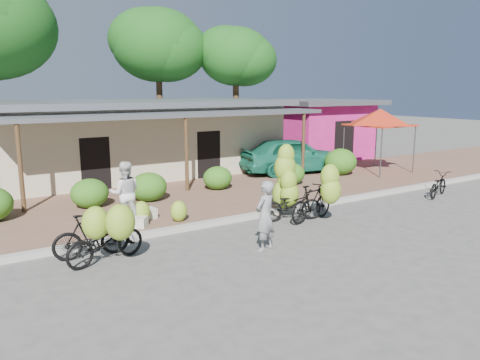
# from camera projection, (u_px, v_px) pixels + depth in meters

# --- Properties ---
(ground) EXTENTS (100.00, 100.00, 0.00)m
(ground) POSITION_uv_depth(u_px,v_px,m) (291.00, 236.00, 12.41)
(ground) COLOR #514E4B
(ground) RESTS_ON ground
(sidewalk) EXTENTS (60.00, 6.00, 0.12)m
(sidewalk) POSITION_uv_depth(u_px,v_px,m) (201.00, 198.00, 16.52)
(sidewalk) COLOR brown
(sidewalk) RESTS_ON ground
(curb) EXTENTS (60.00, 0.25, 0.15)m
(curb) POSITION_uv_depth(u_px,v_px,m) (249.00, 217.00, 14.05)
(curb) COLOR #A8A399
(curb) RESTS_ON ground
(shop_main) EXTENTS (13.00, 8.50, 3.35)m
(shop_main) POSITION_uv_depth(u_px,v_px,m) (138.00, 137.00, 21.09)
(shop_main) COLOR #C4B794
(shop_main) RESTS_ON ground
(shop_pink) EXTENTS (6.00, 6.00, 3.25)m
(shop_pink) POSITION_uv_depth(u_px,v_px,m) (313.00, 128.00, 26.76)
(shop_pink) COLOR #D62182
(shop_pink) RESTS_ON ground
(tree_center_right) EXTENTS (5.31, 5.20, 8.39)m
(tree_center_right) POSITION_uv_depth(u_px,v_px,m) (154.00, 43.00, 26.64)
(tree_center_right) COLOR #503720
(tree_center_right) RESTS_ON ground
(tree_near_right) EXTENTS (4.42, 4.24, 7.46)m
(tree_near_right) POSITION_uv_depth(u_px,v_px,m) (232.00, 55.00, 27.25)
(tree_near_right) COLOR #503720
(tree_near_right) RESTS_ON ground
(hedge_1) EXTENTS (1.19, 1.07, 0.93)m
(hedge_1) POSITION_uv_depth(u_px,v_px,m) (90.00, 193.00, 14.86)
(hedge_1) COLOR #275F15
(hedge_1) RESTS_ON sidewalk
(hedge_2) EXTENTS (1.25, 1.12, 0.97)m
(hedge_2) POSITION_uv_depth(u_px,v_px,m) (148.00, 187.00, 15.72)
(hedge_2) COLOR #275F15
(hedge_2) RESTS_ON sidewalk
(hedge_3) EXTENTS (1.12, 1.01, 0.87)m
(hedge_3) POSITION_uv_depth(u_px,v_px,m) (218.00, 178.00, 17.60)
(hedge_3) COLOR #275F15
(hedge_3) RESTS_ON sidewalk
(hedge_4) EXTENTS (1.11, 1.00, 0.86)m
(hedge_4) POSITION_uv_depth(u_px,v_px,m) (291.00, 174.00, 18.48)
(hedge_4) COLOR #275F15
(hedge_4) RESTS_ON sidewalk
(hedge_5) EXTENTS (1.48, 1.34, 1.16)m
(hedge_5) POSITION_uv_depth(u_px,v_px,m) (340.00, 162.00, 20.58)
(hedge_5) COLOR #275F15
(hedge_5) RESTS_ON sidewalk
(red_canopy) EXTENTS (3.50, 3.50, 2.86)m
(red_canopy) POSITION_uv_depth(u_px,v_px,m) (380.00, 117.00, 21.04)
(red_canopy) COLOR #59595E
(red_canopy) RESTS_ON sidewalk
(bike_far_left) EXTENTS (2.02, 1.46, 1.46)m
(bike_far_left) POSITION_uv_depth(u_px,v_px,m) (108.00, 238.00, 10.37)
(bike_far_left) COLOR black
(bike_far_left) RESTS_ON ground
(bike_left) EXTENTS (1.78, 1.22, 1.37)m
(bike_left) POSITION_uv_depth(u_px,v_px,m) (92.00, 233.00, 10.62)
(bike_left) COLOR black
(bike_left) RESTS_ON ground
(bike_center) EXTENTS (1.96, 1.45, 2.23)m
(bike_center) POSITION_uv_depth(u_px,v_px,m) (288.00, 191.00, 13.97)
(bike_center) COLOR black
(bike_center) RESTS_ON ground
(bike_right) EXTENTS (1.91, 1.34, 1.78)m
(bike_right) POSITION_uv_depth(u_px,v_px,m) (317.00, 197.00, 13.59)
(bike_right) COLOR black
(bike_right) RESTS_ON ground
(bike_far_right) EXTENTS (1.80, 1.11, 0.89)m
(bike_far_right) POSITION_uv_depth(u_px,v_px,m) (438.00, 185.00, 16.89)
(bike_far_right) COLOR black
(bike_far_right) RESTS_ON ground
(loose_banana_a) EXTENTS (0.51, 0.44, 0.64)m
(loose_banana_a) POSITION_uv_depth(u_px,v_px,m) (141.00, 212.00, 13.13)
(loose_banana_a) COLOR #8FB32C
(loose_banana_a) RESTS_ON sidewalk
(loose_banana_b) EXTENTS (0.49, 0.41, 0.61)m
(loose_banana_b) POSITION_uv_depth(u_px,v_px,m) (179.00, 211.00, 13.31)
(loose_banana_b) COLOR #8FB32C
(loose_banana_b) RESTS_ON sidewalk
(loose_banana_c) EXTENTS (0.46, 0.39, 0.58)m
(loose_banana_c) POSITION_uv_depth(u_px,v_px,m) (279.00, 193.00, 15.75)
(loose_banana_c) COLOR #8FB32C
(loose_banana_c) RESTS_ON sidewalk
(sack_near) EXTENTS (0.92, 0.58, 0.30)m
(sack_near) POSITION_uv_depth(u_px,v_px,m) (142.00, 215.00, 13.51)
(sack_near) COLOR silver
(sack_near) RESTS_ON sidewalk
(sack_far) EXTENTS (0.82, 0.78, 0.28)m
(sack_far) POSITION_uv_depth(u_px,v_px,m) (133.00, 222.00, 12.83)
(sack_far) COLOR silver
(sack_far) RESTS_ON sidewalk
(vendor) EXTENTS (0.72, 0.59, 1.71)m
(vendor) POSITION_uv_depth(u_px,v_px,m) (265.00, 216.00, 11.19)
(vendor) COLOR gray
(vendor) RESTS_ON ground
(bystander) EXTENTS (1.03, 0.91, 1.78)m
(bystander) POSITION_uv_depth(u_px,v_px,m) (125.00, 193.00, 12.92)
(bystander) COLOR silver
(bystander) RESTS_ON sidewalk
(teal_van) EXTENTS (4.99, 2.78, 1.61)m
(teal_van) POSITION_uv_depth(u_px,v_px,m) (292.00, 155.00, 21.00)
(teal_van) COLOR #176950
(teal_van) RESTS_ON sidewalk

